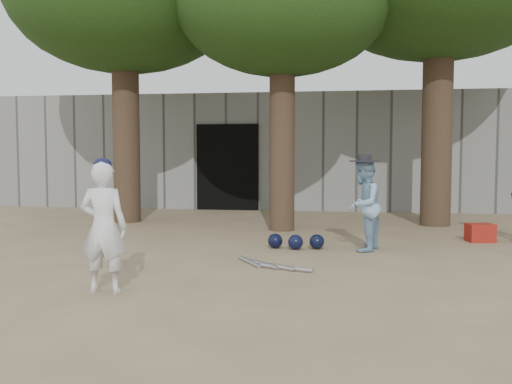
# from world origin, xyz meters

# --- Properties ---
(ground) EXTENTS (70.00, 70.00, 0.00)m
(ground) POSITION_xyz_m (0.00, 0.00, 0.00)
(ground) COLOR #937C5E
(ground) RESTS_ON ground
(boy_player) EXTENTS (0.51, 0.34, 1.39)m
(boy_player) POSITION_xyz_m (-0.73, -0.89, 0.69)
(boy_player) COLOR white
(boy_player) RESTS_ON ground
(spectator_blue) EXTENTS (0.70, 0.80, 1.38)m
(spectator_blue) POSITION_xyz_m (2.06, 2.11, 0.69)
(spectator_blue) COLOR #84ADCC
(spectator_blue) RESTS_ON ground
(red_bag) EXTENTS (0.47, 0.39, 0.30)m
(red_bag) POSITION_xyz_m (4.01, 3.30, 0.15)
(red_bag) COLOR #A72016
(red_bag) RESTS_ON ground
(back_building) EXTENTS (16.00, 5.24, 3.00)m
(back_building) POSITION_xyz_m (-0.00, 10.33, 1.50)
(back_building) COLOR gray
(back_building) RESTS_ON ground
(helmet_row) EXTENTS (0.87, 0.32, 0.23)m
(helmet_row) POSITION_xyz_m (1.04, 2.12, 0.11)
(helmet_row) COLOR black
(helmet_row) RESTS_ON ground
(bat_pile) EXTENTS (1.10, 0.83, 0.06)m
(bat_pile) POSITION_xyz_m (0.79, 0.71, 0.03)
(bat_pile) COLOR #ABAAB1
(bat_pile) RESTS_ON ground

